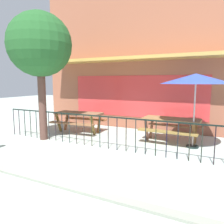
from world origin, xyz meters
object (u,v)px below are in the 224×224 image
(picnic_table_left, at_px, (79,117))
(street_tree, at_px, (40,46))
(patio_umbrella, at_px, (196,79))
(picnic_table_right, at_px, (171,123))

(picnic_table_left, distance_m, street_tree, 2.91)
(patio_umbrella, xyz_separation_m, street_tree, (-4.67, -1.29, 1.08))
(patio_umbrella, height_order, street_tree, street_tree)
(picnic_table_left, height_order, street_tree, street_tree)
(patio_umbrella, bearing_deg, picnic_table_left, 178.27)
(picnic_table_left, bearing_deg, patio_umbrella, -1.73)
(picnic_table_left, bearing_deg, street_tree, -108.08)
(picnic_table_left, height_order, patio_umbrella, patio_umbrella)
(picnic_table_right, relative_size, street_tree, 0.44)
(picnic_table_right, relative_size, patio_umbrella, 0.83)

